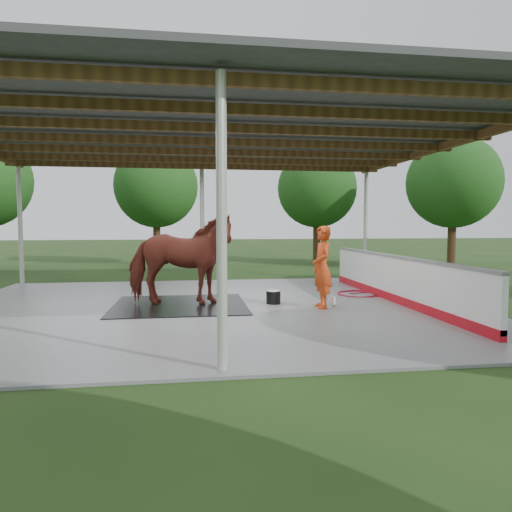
{
  "coord_description": "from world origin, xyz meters",
  "views": [
    {
      "loc": [
        -0.41,
        -10.6,
        1.96
      ],
      "look_at": [
        1.06,
        -0.48,
        1.25
      ],
      "focal_mm": 32.0,
      "sensor_mm": 36.0,
      "label": 1
    }
  ],
  "objects": [
    {
      "name": "soap_bottle_a",
      "position": [
        2.9,
        -0.45,
        0.2
      ],
      "size": [
        0.16,
        0.16,
        0.3
      ],
      "primitive_type": "imported",
      "rotation": [
        0.0,
        0.0,
        0.7
      ],
      "color": "silver",
      "rests_on": "concrete_slab"
    },
    {
      "name": "rubber_mat",
      "position": [
        -0.66,
        0.19,
        0.06
      ],
      "size": [
        3.08,
        2.89,
        0.02
      ],
      "primitive_type": "cube",
      "color": "black",
      "rests_on": "concrete_slab"
    },
    {
      "name": "handler",
      "position": [
        2.57,
        -0.59,
        0.99
      ],
      "size": [
        0.46,
        0.69,
        1.88
      ],
      "primitive_type": "imported",
      "rotation": [
        0.0,
        0.0,
        -1.55
      ],
      "color": "#CE4015",
      "rests_on": "concrete_slab"
    },
    {
      "name": "concrete_slab",
      "position": [
        0.0,
        0.0,
        0.03
      ],
      "size": [
        12.0,
        10.0,
        0.05
      ],
      "primitive_type": "cube",
      "color": "slate",
      "rests_on": "ground"
    },
    {
      "name": "soap_bottle_b",
      "position": [
        3.03,
        0.18,
        0.14
      ],
      "size": [
        0.12,
        0.12,
        0.19
      ],
      "primitive_type": "imported",
      "rotation": [
        0.0,
        0.0,
        -0.89
      ],
      "color": "#338CD8",
      "rests_on": "concrete_slab"
    },
    {
      "name": "pavilion_structure",
      "position": [
        0.0,
        -0.0,
        3.97
      ],
      "size": [
        12.6,
        10.6,
        4.05
      ],
      "color": "beige",
      "rests_on": "ground"
    },
    {
      "name": "wash_bucket",
      "position": [
        1.57,
        0.11,
        0.21
      ],
      "size": [
        0.35,
        0.35,
        0.32
      ],
      "color": "black",
      "rests_on": "concrete_slab"
    },
    {
      "name": "dasher_board",
      "position": [
        4.6,
        0.0,
        0.59
      ],
      "size": [
        0.16,
        8.0,
        1.15
      ],
      "color": "#AD0E1A",
      "rests_on": "concrete_slab"
    },
    {
      "name": "hose_coil",
      "position": [
        4.17,
        1.26,
        0.06
      ],
      "size": [
        1.82,
        1.25,
        0.02
      ],
      "color": "#A50B27",
      "rests_on": "concrete_slab"
    },
    {
      "name": "ground",
      "position": [
        0.0,
        0.0,
        0.0
      ],
      "size": [
        100.0,
        100.0,
        0.0
      ],
      "primitive_type": "plane",
      "color": "#1E3814"
    },
    {
      "name": "tree_belt",
      "position": [
        0.3,
        0.9,
        3.79
      ],
      "size": [
        28.0,
        28.0,
        5.8
      ],
      "color": "#382314",
      "rests_on": "ground"
    },
    {
      "name": "horse",
      "position": [
        -0.66,
        0.19,
        1.14
      ],
      "size": [
        2.67,
        1.52,
        2.13
      ],
      "primitive_type": "imported",
      "rotation": [
        0.0,
        0.0,
        1.42
      ],
      "color": "maroon",
      "rests_on": "rubber_mat"
    }
  ]
}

